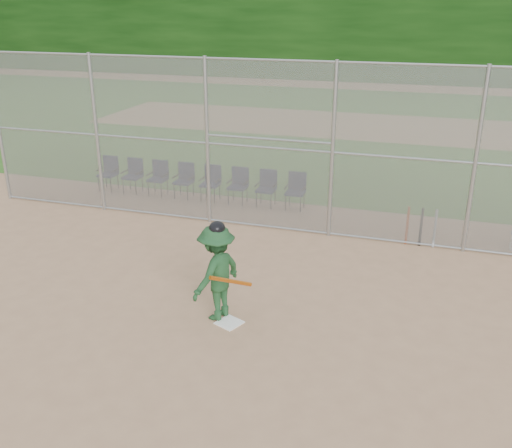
% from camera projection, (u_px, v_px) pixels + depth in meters
% --- Properties ---
extents(ground, '(100.00, 100.00, 0.00)m').
position_uv_depth(ground, '(210.00, 340.00, 9.25)').
color(ground, tan).
rests_on(ground, ground).
extents(grass_strip, '(100.00, 100.00, 0.00)m').
position_uv_depth(grass_strip, '(361.00, 126.00, 25.24)').
color(grass_strip, '#2C5E1C').
rests_on(grass_strip, ground).
extents(dirt_patch_far, '(24.00, 24.00, 0.00)m').
position_uv_depth(dirt_patch_far, '(361.00, 126.00, 25.24)').
color(dirt_patch_far, tan).
rests_on(dirt_patch_far, ground).
extents(backstop_fence, '(16.09, 0.09, 4.00)m').
position_uv_depth(backstop_fence, '(289.00, 146.00, 12.94)').
color(backstop_fence, gray).
rests_on(backstop_fence, ground).
extents(home_plate, '(0.51, 0.51, 0.02)m').
position_uv_depth(home_plate, '(229.00, 323.00, 9.75)').
color(home_plate, white).
rests_on(home_plate, ground).
extents(batter_at_plate, '(1.14, 1.36, 1.79)m').
position_uv_depth(batter_at_plate, '(217.00, 272.00, 9.63)').
color(batter_at_plate, '#1D4925').
rests_on(batter_at_plate, ground).
extents(spare_bats, '(0.66, 0.29, 0.84)m').
position_uv_depth(spare_bats, '(421.00, 227.00, 12.78)').
color(spare_bats, '#D84C14').
rests_on(spare_bats, ground).
extents(chair_0, '(0.54, 0.52, 0.96)m').
position_uv_depth(chair_0, '(108.00, 174.00, 16.50)').
color(chair_0, '#0E1934').
rests_on(chair_0, ground).
extents(chair_1, '(0.54, 0.52, 0.96)m').
position_uv_depth(chair_1, '(132.00, 176.00, 16.28)').
color(chair_1, '#0E1934').
rests_on(chair_1, ground).
extents(chair_2, '(0.54, 0.52, 0.96)m').
position_uv_depth(chair_2, '(157.00, 179.00, 16.05)').
color(chair_2, '#0E1934').
rests_on(chair_2, ground).
extents(chair_3, '(0.54, 0.52, 0.96)m').
position_uv_depth(chair_3, '(183.00, 181.00, 15.83)').
color(chair_3, '#0E1934').
rests_on(chair_3, ground).
extents(chair_4, '(0.54, 0.52, 0.96)m').
position_uv_depth(chair_4, '(210.00, 184.00, 15.61)').
color(chair_4, '#0E1934').
rests_on(chair_4, ground).
extents(chair_5, '(0.54, 0.52, 0.96)m').
position_uv_depth(chair_5, '(238.00, 186.00, 15.38)').
color(chair_5, '#0E1934').
rests_on(chair_5, ground).
extents(chair_6, '(0.54, 0.52, 0.96)m').
position_uv_depth(chair_6, '(266.00, 189.00, 15.16)').
color(chair_6, '#0E1934').
rests_on(chair_6, ground).
extents(chair_7, '(0.54, 0.52, 0.96)m').
position_uv_depth(chair_7, '(295.00, 192.00, 14.94)').
color(chair_7, '#0E1934').
rests_on(chair_7, ground).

